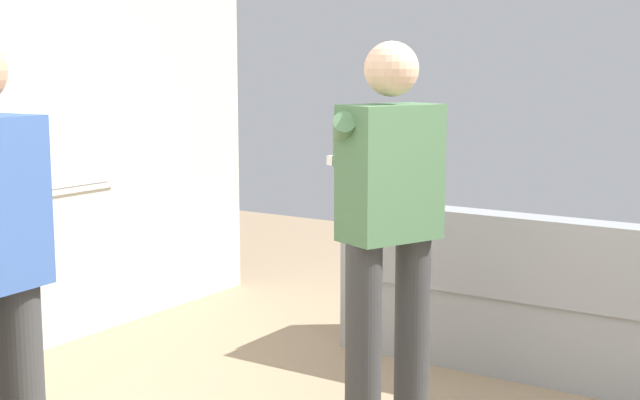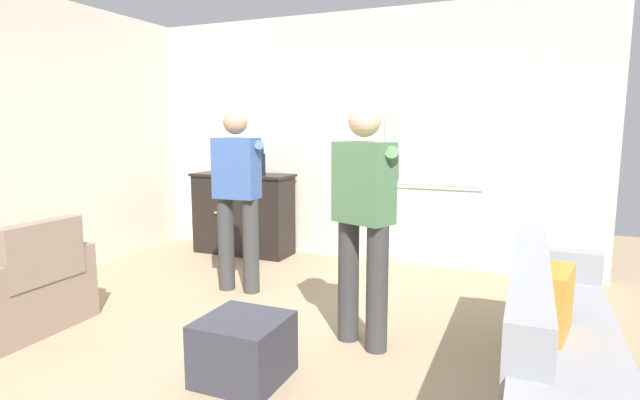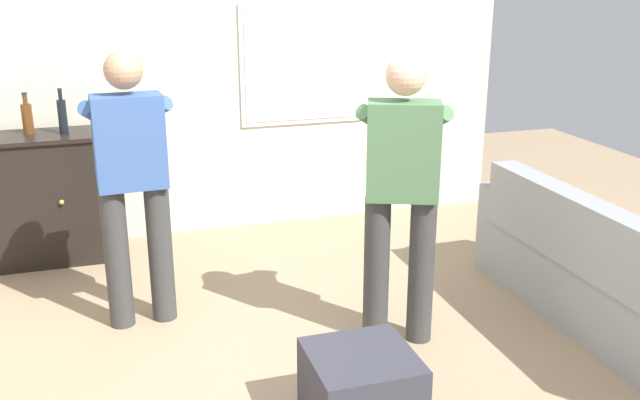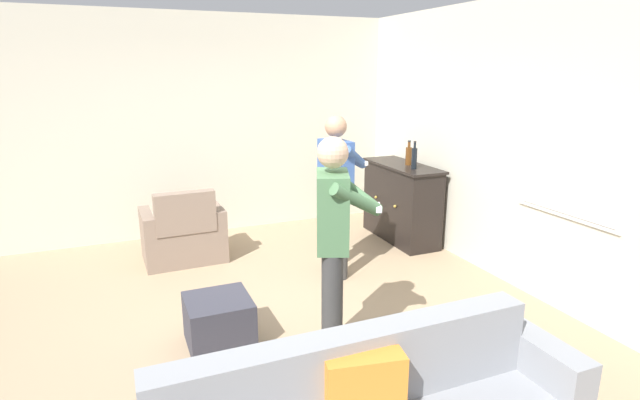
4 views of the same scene
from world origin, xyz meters
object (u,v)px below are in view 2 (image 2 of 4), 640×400
couch (558,352)px  person_standing_left (238,192)px  armchair (23,293)px  sideboard_cabinet (243,214)px  person_standing_right (364,214)px  bottle_wine_green (248,164)px  bottle_liquor_amber (263,163)px  ottoman (243,349)px

couch → person_standing_left: 2.92m
armchair → sideboard_cabinet: (0.30, 2.66, 0.20)m
couch → person_standing_right: person_standing_right is taller
bottle_wine_green → person_standing_left: 1.44m
couch → person_standing_right: size_ratio=1.44×
couch → bottle_wine_green: bearing=145.1°
bottle_liquor_amber → person_standing_left: (0.41, -1.19, -0.17)m
bottle_wine_green → couch: bearing=-34.9°
armchair → person_standing_left: 1.86m
armchair → bottle_wine_green: 2.84m
armchair → person_standing_right: 2.64m
ottoman → person_standing_right: bearing=55.9°
armchair → bottle_liquor_amber: bottle_liquor_amber is taller
sideboard_cabinet → bottle_liquor_amber: (0.30, -0.04, 0.62)m
couch → armchair: (-3.67, -0.39, -0.03)m
bottle_liquor_amber → ottoman: 3.08m
person_standing_left → bottle_liquor_amber: bearing=108.8°
ottoman → person_standing_right: (0.51, 0.76, 0.74)m
sideboard_cabinet → person_standing_left: person_standing_left is taller
armchair → person_standing_left: size_ratio=0.53×
bottle_liquor_amber → couch: bearing=-36.1°
sideboard_cabinet → person_standing_left: bearing=-60.1°
bottle_wine_green → ottoman: (1.57, -2.70, -0.90)m
bottle_wine_green → bottle_liquor_amber: (0.24, -0.08, 0.02)m
couch → person_standing_right: bearing=163.3°
sideboard_cabinet → bottle_liquor_amber: bottle_liquor_amber is taller
bottle_liquor_amber → person_standing_right: (1.84, -1.87, -0.17)m
couch → person_standing_right: 1.42m
couch → person_standing_left: size_ratio=1.44×
bottle_liquor_amber → person_standing_right: person_standing_right is taller
couch → sideboard_cabinet: 4.06m
person_standing_left → person_standing_right: size_ratio=1.00×
person_standing_right → ottoman: bearing=-124.1°
bottle_wine_green → bottle_liquor_amber: 0.26m
couch → ottoman: bearing=-167.3°
person_standing_right → bottle_wine_green: bearing=137.1°
bottle_liquor_amber → ottoman: (1.33, -2.62, -0.91)m
sideboard_cabinet → couch: bearing=-34.0°
ottoman → person_standing_left: bearing=122.8°
armchair → sideboard_cabinet: size_ratio=0.73×
couch → bottle_liquor_amber: bearing=143.9°
bottle_wine_green → ottoman: bottle_wine_green is taller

